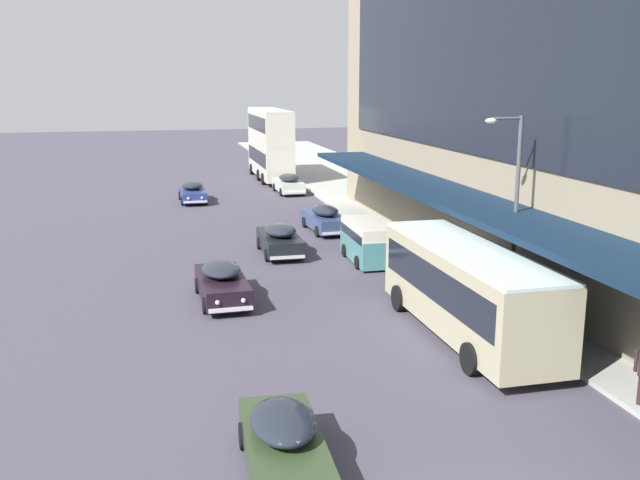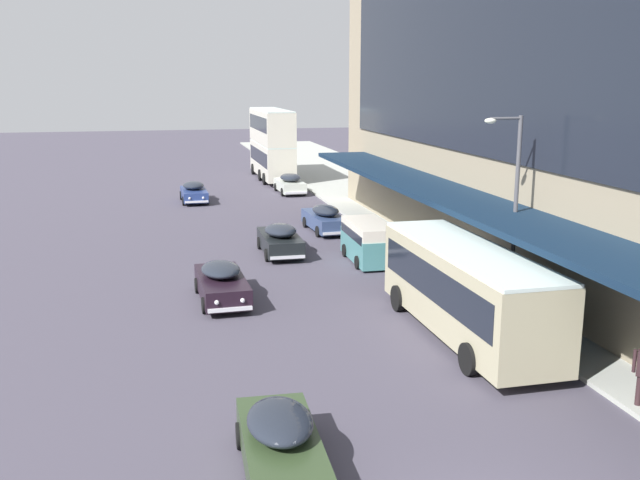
# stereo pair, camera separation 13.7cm
# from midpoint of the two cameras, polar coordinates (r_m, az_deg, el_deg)

# --- Properties ---
(transit_bus_kerbside_front) EXTENTS (2.84, 9.81, 3.19)m
(transit_bus_kerbside_front) POSITION_cam_midpoint_polar(r_m,az_deg,el_deg) (24.93, 11.55, -3.63)
(transit_bus_kerbside_front) COLOR tan
(transit_bus_kerbside_front) RESTS_ON ground
(transit_bus_kerbside_rear) EXTENTS (2.67, 10.94, 6.20)m
(transit_bus_kerbside_rear) POSITION_cam_midpoint_polar(r_m,az_deg,el_deg) (64.26, -4.08, 7.84)
(transit_bus_kerbside_rear) COLOR beige
(transit_bus_kerbside_rear) RESTS_ON ground
(sedan_lead_near) EXTENTS (1.95, 4.88, 1.60)m
(sedan_lead_near) POSITION_cam_midpoint_polar(r_m,az_deg,el_deg) (41.86, 0.24, 1.74)
(sedan_lead_near) COLOR navy
(sedan_lead_near) RESTS_ON ground
(sedan_second_near) EXTENTS (1.99, 4.63, 1.58)m
(sedan_second_near) POSITION_cam_midpoint_polar(r_m,az_deg,el_deg) (56.23, -2.59, 4.54)
(sedan_second_near) COLOR beige
(sedan_second_near) RESTS_ON ground
(sedan_far_back) EXTENTS (1.94, 4.49, 1.48)m
(sedan_far_back) POSITION_cam_midpoint_polar(r_m,az_deg,el_deg) (52.97, -10.23, 3.80)
(sedan_far_back) COLOR navy
(sedan_far_back) RESTS_ON ground
(sedan_trailing_near) EXTENTS (2.01, 4.80, 1.52)m
(sedan_trailing_near) POSITION_cam_midpoint_polar(r_m,az_deg,el_deg) (29.00, -7.98, -3.39)
(sedan_trailing_near) COLOR black
(sedan_trailing_near) RESTS_ON ground
(sedan_trailing_mid) EXTENTS (1.97, 4.61, 1.59)m
(sedan_trailing_mid) POSITION_cam_midpoint_polar(r_m,az_deg,el_deg) (36.38, -3.34, 0.05)
(sedan_trailing_mid) COLOR black
(sedan_trailing_mid) RESTS_ON ground
(sedan_oncoming_front) EXTENTS (1.97, 4.59, 1.46)m
(sedan_oncoming_front) POSITION_cam_midpoint_polar(r_m,az_deg,el_deg) (16.72, -3.11, -15.92)
(sedan_oncoming_front) COLOR #2D3E23
(sedan_oncoming_front) RESTS_ON ground
(vw_van) EXTENTS (1.97, 4.58, 1.96)m
(vw_van) POSITION_cam_midpoint_polar(r_m,az_deg,el_deg) (34.98, 3.72, 0.05)
(vw_van) COLOR teal
(vw_van) RESTS_ON ground
(street_lamp) EXTENTS (1.50, 0.28, 7.33)m
(street_lamp) POSITION_cam_midpoint_polar(r_m,az_deg,el_deg) (27.31, 15.01, 3.11)
(street_lamp) COLOR #4C4C51
(street_lamp) RESTS_ON sidewalk_kerb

